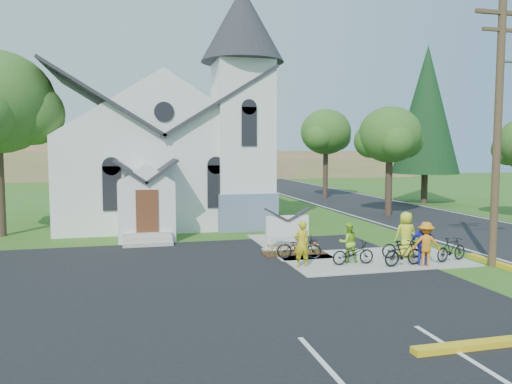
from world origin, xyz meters
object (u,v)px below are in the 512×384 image
object	(u,v)px
cyclist_1	(348,242)
bike_4	(403,246)
cyclist_0	(302,244)
cyclist_3	(426,244)
bike_0	(299,247)
cyclist_2	(423,243)
bike_2	(353,253)
bike_1	(403,253)
cyclist_4	(406,234)
church_sign	(287,226)
bike_3	(451,249)
utility_pole	(499,120)

from	to	relation	value
cyclist_1	bike_4	xyz separation A→B (m)	(2.39, 0.14, -0.30)
cyclist_0	cyclist_3	distance (m)	4.59
bike_0	cyclist_1	xyz separation A→B (m)	(1.63, -1.00, 0.30)
cyclist_2	bike_2	size ratio (longest dim) A/B	1.00
cyclist_1	cyclist_2	world-z (taller)	cyclist_2
bike_0	cyclist_2	size ratio (longest dim) A/B	1.07
bike_1	bike_4	world-z (taller)	bike_1
cyclist_1	bike_2	size ratio (longest dim) A/B	0.93
cyclist_4	bike_4	xyz separation A→B (m)	(-0.18, -0.08, -0.45)
bike_4	bike_0	bearing A→B (deg)	82.24
church_sign	bike_0	distance (m)	2.03
bike_2	cyclist_4	bearing A→B (deg)	-75.43
cyclist_0	cyclist_4	size ratio (longest dim) A/B	0.93
cyclist_1	cyclist_0	bearing A→B (deg)	14.03
bike_0	cyclist_2	bearing A→B (deg)	-100.20
cyclist_3	cyclist_0	bearing A→B (deg)	11.40
cyclist_2	cyclist_1	bearing A→B (deg)	-0.58
cyclist_1	bike_4	distance (m)	2.42
bike_3	utility_pole	bearing A→B (deg)	-140.86
cyclist_0	cyclist_3	bearing A→B (deg)	165.29
cyclist_2	cyclist_4	world-z (taller)	cyclist_4
cyclist_2	cyclist_3	xyz separation A→B (m)	(0.00, -0.18, 0.01)
cyclist_2	bike_4	xyz separation A→B (m)	(-0.10, 1.25, -0.35)
church_sign	cyclist_0	bearing A→B (deg)	-98.71
church_sign	cyclist_4	world-z (taller)	cyclist_4
cyclist_0	cyclist_4	xyz separation A→B (m)	(4.56, 0.52, 0.06)
cyclist_0	bike_2	xyz separation A→B (m)	(1.99, -0.12, -0.42)
bike_0	cyclist_4	xyz separation A→B (m)	(4.20, -0.78, 0.45)
church_sign	cyclist_4	bearing A→B (deg)	-34.03
cyclist_0	bike_2	distance (m)	2.04
church_sign	cyclist_2	xyz separation A→B (m)	(3.98, -4.07, -0.17)
bike_0	cyclist_1	bearing A→B (deg)	-104.52
cyclist_2	bike_1	bearing A→B (deg)	23.00
bike_1	cyclist_2	bearing A→B (deg)	-95.89
bike_1	bike_2	distance (m)	1.83
cyclist_0	cyclist_4	world-z (taller)	cyclist_4
cyclist_0	cyclist_1	distance (m)	2.01
utility_pole	bike_2	size ratio (longest dim) A/B	6.14
bike_2	bike_4	distance (m)	2.46
bike_4	cyclist_3	bearing A→B (deg)	-171.64
utility_pole	bike_2	distance (m)	7.19
bike_0	bike_1	bearing A→B (deg)	-105.44
bike_0	bike_3	xyz separation A→B (m)	(5.52, -1.87, 0.01)
church_sign	cyclist_0	xyz separation A→B (m)	(-0.50, -3.26, -0.13)
bike_2	cyclist_4	world-z (taller)	cyclist_4
bike_0	cyclist_4	world-z (taller)	cyclist_4
church_sign	bike_1	size ratio (longest dim) A/B	1.37
utility_pole	cyclist_0	world-z (taller)	utility_pole
cyclist_1	cyclist_3	distance (m)	2.81
bike_0	cyclist_4	distance (m)	4.30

